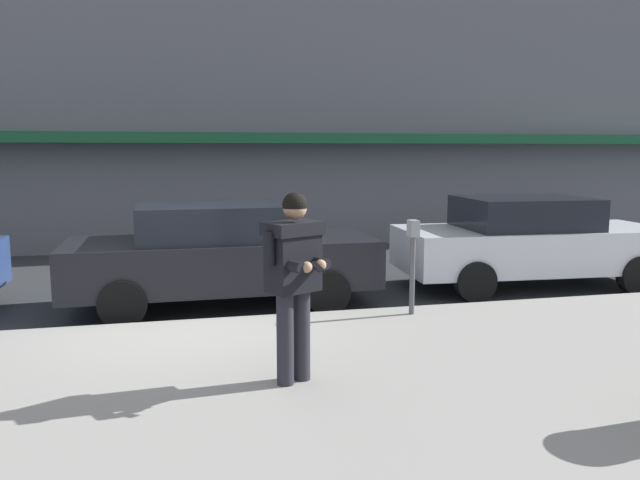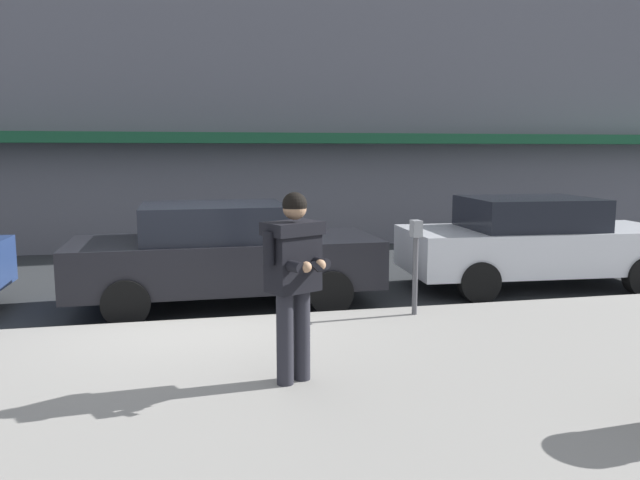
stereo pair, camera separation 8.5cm
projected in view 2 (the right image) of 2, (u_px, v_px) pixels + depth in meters
ground_plane at (190, 325)px, 8.34m from camera, size 80.00×80.00×0.00m
sidewalk at (302, 395)px, 5.78m from camera, size 32.00×5.30×0.14m
curb_paint_line at (264, 320)px, 8.60m from camera, size 28.00×0.12×0.01m
parked_sedan_mid at (224, 254)px, 9.30m from camera, size 4.52×1.97×1.54m
parked_sedan_far at (535, 242)px, 10.54m from camera, size 4.59×2.11×1.54m
man_texting_on_phone at (294, 267)px, 5.76m from camera, size 0.63×0.65×1.81m
parking_meter at (416, 253)px, 8.24m from camera, size 0.12×0.18×1.27m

